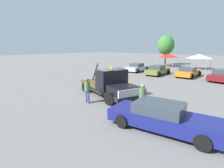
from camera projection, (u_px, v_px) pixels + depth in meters
name	position (u px, v px, depth m)	size (l,w,h in m)	color
ground_plane	(107.00, 96.00, 14.27)	(160.00, 160.00, 0.00)	slate
tow_truck	(110.00, 85.00, 13.75)	(6.49, 3.79, 2.51)	black
foreground_car	(163.00, 117.00, 8.31)	(5.47, 2.55, 1.34)	navy
person_near_truck	(142.00, 97.00, 10.16)	(0.41, 0.41, 1.83)	#38383D
person_at_hood	(87.00, 89.00, 12.23)	(0.40, 0.40, 1.78)	#475B84
parked_car_silver	(137.00, 67.00, 27.94)	(2.65, 4.76, 1.34)	#B7B7BC
parked_car_olive	(158.00, 70.00, 24.71)	(2.58, 4.73, 1.34)	olive
parked_car_orange	(188.00, 72.00, 23.03)	(2.56, 4.56, 1.34)	orange
parked_car_maroon	(223.00, 75.00, 20.30)	(2.79, 5.06, 1.34)	maroon
canopy_tent_red	(168.00, 56.00, 34.69)	(3.39, 3.39, 2.53)	#9E9EA3
canopy_tent_white	(199.00, 56.00, 30.37)	(3.21, 3.21, 2.65)	#9E9EA3
tree_left	(166.00, 45.00, 37.36)	(3.53, 3.53, 6.30)	brown
traffic_cone	(131.00, 83.00, 17.99)	(0.40, 0.40, 0.55)	black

